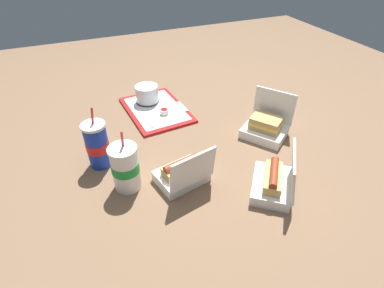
{
  "coord_description": "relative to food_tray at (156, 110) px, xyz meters",
  "views": [
    {
      "loc": [
        -0.84,
        0.4,
        0.74
      ],
      "look_at": [
        0.0,
        0.05,
        0.05
      ],
      "focal_mm": 28.0,
      "sensor_mm": 36.0,
      "label": 1
    }
  ],
  "objects": [
    {
      "name": "ketchup_cup",
      "position": [
        -0.06,
        -0.02,
        0.02
      ],
      "size": [
        0.04,
        0.04,
        0.02
      ],
      "color": "white",
      "rests_on": "food_tray"
    },
    {
      "name": "clamshell_sandwich_right",
      "position": [
        -0.37,
        -0.37,
        0.04
      ],
      "size": [
        0.23,
        0.22,
        0.18
      ],
      "color": "white",
      "rests_on": "ground_plane"
    },
    {
      "name": "ground_plane",
      "position": [
        -0.38,
        -0.08,
        -0.01
      ],
      "size": [
        3.2,
        3.2,
        0.0
      ],
      "primitive_type": "plane",
      "color": "brown"
    },
    {
      "name": "soda_cup_right",
      "position": [
        -0.45,
        0.24,
        0.08
      ],
      "size": [
        0.1,
        0.1,
        0.23
      ],
      "color": "white",
      "rests_on": "ground_plane"
    },
    {
      "name": "clamshell_hotdog_back",
      "position": [
        -0.5,
        0.06,
        0.03
      ],
      "size": [
        0.18,
        0.2,
        0.16
      ],
      "color": "white",
      "rests_on": "ground_plane"
    },
    {
      "name": "cake_container",
      "position": [
        0.08,
        0.02,
        0.05
      ],
      "size": [
        0.11,
        0.11,
        0.08
      ],
      "color": "black",
      "rests_on": "food_tray"
    },
    {
      "name": "soda_cup_left",
      "position": [
        -0.29,
        0.31,
        0.08
      ],
      "size": [
        0.09,
        0.09,
        0.24
      ],
      "color": "#1938B7",
      "rests_on": "ground_plane"
    },
    {
      "name": "clamshell_hotdog_center",
      "position": [
        -0.66,
        -0.21,
        0.03
      ],
      "size": [
        0.23,
        0.22,
        0.17
      ],
      "color": "white",
      "rests_on": "ground_plane"
    },
    {
      "name": "plastic_fork",
      "position": [
        -0.1,
        0.04,
        0.01
      ],
      "size": [
        0.1,
        0.06,
        0.0
      ],
      "primitive_type": "cube",
      "rotation": [
        0.0,
        0.0,
        -0.52
      ],
      "color": "white",
      "rests_on": "food_tray"
    },
    {
      "name": "napkin_stack",
      "position": [
        -0.04,
        -0.08,
        0.01
      ],
      "size": [
        0.11,
        0.11,
        0.0
      ],
      "primitive_type": "cube",
      "rotation": [
        0.0,
        0.0,
        0.09
      ],
      "color": "white",
      "rests_on": "food_tray"
    },
    {
      "name": "food_tray",
      "position": [
        0.0,
        0.0,
        0.0
      ],
      "size": [
        0.39,
        0.29,
        0.01
      ],
      "color": "red",
      "rests_on": "ground_plane"
    }
  ]
}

